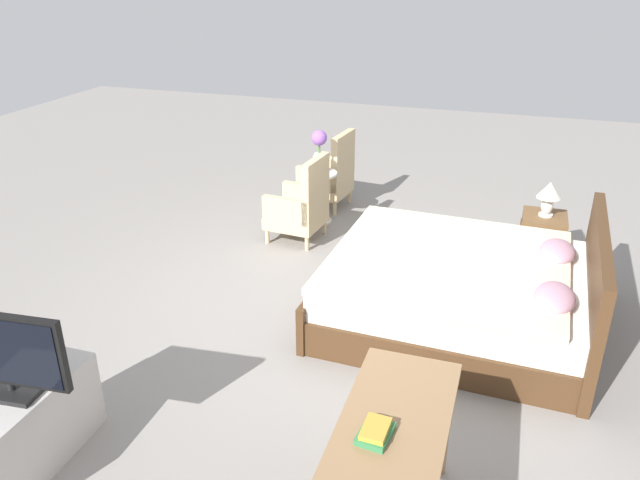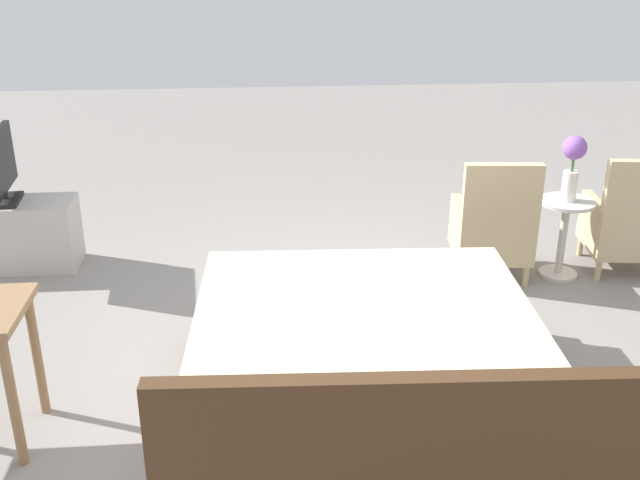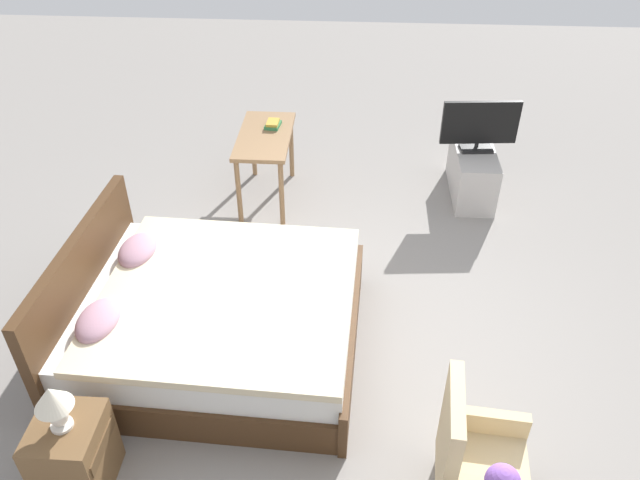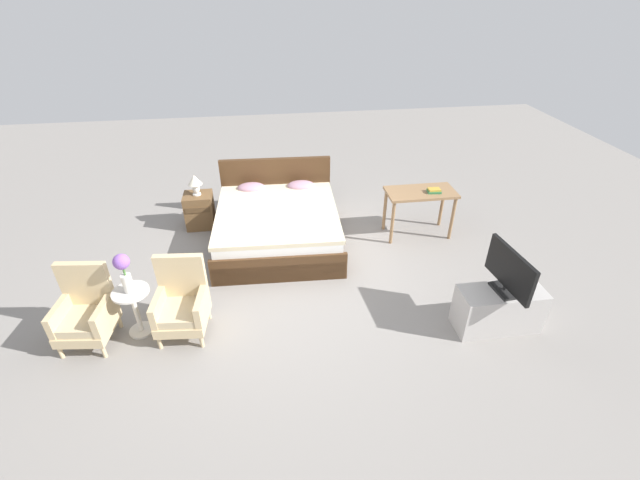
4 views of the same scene
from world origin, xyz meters
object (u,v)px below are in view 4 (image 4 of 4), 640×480
at_px(flower_vase, 124,269).
at_px(tv_stand, 498,309).
at_px(armchair_by_window_left, 86,313).
at_px(armchair_by_window_right, 182,304).
at_px(nightstand, 200,210).
at_px(book_stack, 434,191).
at_px(vanity_desk, 420,198).
at_px(side_table, 135,307).
at_px(bed, 278,223).
at_px(table_lamp, 195,182).
at_px(tv_flatscreen, 510,271).

relative_size(flower_vase, tv_stand, 0.50).
relative_size(armchair_by_window_left, armchair_by_window_right, 1.00).
bearing_deg(nightstand, book_stack, -12.63).
height_order(armchair_by_window_left, vanity_desk, armchair_by_window_left).
height_order(side_table, tv_stand, side_table).
xyz_separation_m(nightstand, vanity_desk, (3.39, -0.73, 0.35)).
xyz_separation_m(armchair_by_window_right, side_table, (-0.52, 0.03, -0.00)).
xyz_separation_m(armchair_by_window_left, tv_stand, (4.59, -0.46, -0.11)).
relative_size(armchair_by_window_left, vanity_desk, 0.88).
xyz_separation_m(vanity_desk, book_stack, (0.17, -0.06, 0.14)).
xyz_separation_m(nightstand, book_stack, (3.56, -0.80, 0.49)).
bearing_deg(armchair_by_window_right, nightstand, 91.05).
bearing_deg(book_stack, nightstand, 167.37).
distance_m(bed, side_table, 2.45).
distance_m(side_table, book_stack, 4.35).
bearing_deg(bed, tv_stand, -43.37).
bearing_deg(side_table, bed, 46.25).
bearing_deg(table_lamp, side_table, -101.24).
height_order(armchair_by_window_right, flower_vase, flower_vase).
distance_m(side_table, nightstand, 2.43).
xyz_separation_m(tv_stand, tv_flatscreen, (0.00, 0.00, 0.54)).
height_order(side_table, flower_vase, flower_vase).
height_order(table_lamp, vanity_desk, table_lamp).
xyz_separation_m(bed, armchair_by_window_right, (-1.17, -1.80, 0.08)).
xyz_separation_m(side_table, book_stack, (4.03, 1.58, 0.40)).
bearing_deg(armchair_by_window_right, bed, 56.92).
height_order(bed, flower_vase, flower_vase).
height_order(flower_vase, tv_stand, flower_vase).
bearing_deg(flower_vase, book_stack, 21.44).
relative_size(table_lamp, book_stack, 1.57).
height_order(armchair_by_window_right, tv_stand, armchair_by_window_right).
height_order(bed, armchair_by_window_left, bed).
distance_m(armchair_by_window_left, side_table, 0.51).
bearing_deg(side_table, armchair_by_window_left, -176.09).
bearing_deg(tv_flatscreen, flower_vase, 173.09).
relative_size(bed, table_lamp, 6.54).
xyz_separation_m(flower_vase, table_lamp, (0.47, 2.38, -0.11)).
height_order(side_table, table_lamp, table_lamp).
relative_size(armchair_by_window_left, tv_flatscreen, 1.19).
relative_size(table_lamp, vanity_desk, 0.32).
relative_size(nightstand, vanity_desk, 0.54).
bearing_deg(vanity_desk, flower_vase, -156.88).
bearing_deg(bed, nightstand, 153.24).
height_order(armchair_by_window_right, tv_flatscreen, tv_flatscreen).
relative_size(armchair_by_window_left, side_table, 1.55).
height_order(bed, table_lamp, bed).
bearing_deg(armchair_by_window_right, armchair_by_window_left, -179.99).
height_order(tv_stand, tv_flatscreen, tv_flatscreen).
bearing_deg(vanity_desk, side_table, -156.88).
distance_m(armchair_by_window_right, book_stack, 3.89).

